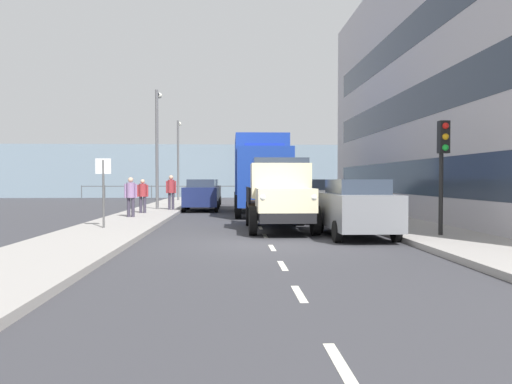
% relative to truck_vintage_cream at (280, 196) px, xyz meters
% --- Properties ---
extents(ground_plane, '(80.00, 80.00, 0.00)m').
position_rel_truck_vintage_cream_xyz_m(ground_plane, '(0.60, -6.82, -1.18)').
color(ground_plane, '#38383D').
extents(sidewalk_left, '(2.73, 41.44, 0.15)m').
position_rel_truck_vintage_cream_xyz_m(sidewalk_left, '(-4.38, -6.82, -1.10)').
color(sidewalk_left, '#9E9993').
rests_on(sidewalk_left, ground_plane).
extents(sidewalk_right, '(2.73, 41.44, 0.15)m').
position_rel_truck_vintage_cream_xyz_m(sidewalk_right, '(5.59, -6.82, -1.10)').
color(sidewalk_right, '#9E9993').
rests_on(sidewalk_right, ground_plane).
extents(road_centreline_markings, '(0.12, 36.77, 0.01)m').
position_rel_truck_vintage_cream_xyz_m(road_centreline_markings, '(0.60, -6.03, -1.17)').
color(road_centreline_markings, silver).
rests_on(road_centreline_markings, ground_plane).
extents(building_terrace, '(6.48, 24.55, 11.78)m').
position_rel_truck_vintage_cream_xyz_m(building_terrace, '(-8.97, -5.47, 4.71)').
color(building_terrace, '#B7B2B7').
rests_on(building_terrace, ground_plane).
extents(sea_horizon, '(80.00, 0.80, 5.00)m').
position_rel_truck_vintage_cream_xyz_m(sea_horizon, '(0.60, -30.54, 1.32)').
color(sea_horizon, gray).
rests_on(sea_horizon, ground_plane).
extents(seawall_railing, '(28.08, 0.08, 1.20)m').
position_rel_truck_vintage_cream_xyz_m(seawall_railing, '(0.60, -26.94, -0.26)').
color(seawall_railing, '#4C5156').
rests_on(seawall_railing, ground_plane).
extents(truck_vintage_cream, '(2.17, 5.64, 2.43)m').
position_rel_truck_vintage_cream_xyz_m(truck_vintage_cream, '(0.00, 0.00, 0.00)').
color(truck_vintage_cream, black).
rests_on(truck_vintage_cream, ground_plane).
extents(lorry_cargo_blue, '(2.58, 8.20, 3.87)m').
position_rel_truck_vintage_cream_xyz_m(lorry_cargo_blue, '(0.19, -8.06, 0.90)').
color(lorry_cargo_blue, '#193899').
rests_on(lorry_cargo_blue, ground_plane).
extents(car_grey_kerbside_near, '(1.82, 4.30, 1.72)m').
position_rel_truck_vintage_cream_xyz_m(car_grey_kerbside_near, '(-2.07, 1.81, -0.28)').
color(car_grey_kerbside_near, slate).
rests_on(car_grey_kerbside_near, ground_plane).
extents(car_white_kerbside_1, '(1.94, 4.32, 1.72)m').
position_rel_truck_vintage_cream_xyz_m(car_white_kerbside_1, '(-2.07, -4.31, -0.28)').
color(car_white_kerbside_1, white).
rests_on(car_white_kerbside_1, ground_plane).
extents(car_teal_kerbside_2, '(1.79, 4.52, 1.72)m').
position_rel_truck_vintage_cream_xyz_m(car_teal_kerbside_2, '(-2.07, -9.82, -0.28)').
color(car_teal_kerbside_2, '#1E6670').
rests_on(car_teal_kerbside_2, ground_plane).
extents(car_navy_oppositeside_0, '(1.88, 4.00, 1.72)m').
position_rel_truck_vintage_cream_xyz_m(car_navy_oppositeside_0, '(3.27, -10.68, -0.28)').
color(car_navy_oppositeside_0, navy).
rests_on(car_navy_oppositeside_0, ground_plane).
extents(car_black_oppositeside_1, '(1.86, 4.35, 1.72)m').
position_rel_truck_vintage_cream_xyz_m(car_black_oppositeside_1, '(3.27, -15.82, -0.28)').
color(car_black_oppositeside_1, black).
rests_on(car_black_oppositeside_1, ground_plane).
extents(pedestrian_by_lamp, '(0.53, 0.34, 1.66)m').
position_rel_truck_vintage_cream_xyz_m(pedestrian_by_lamp, '(5.84, -4.44, -0.06)').
color(pedestrian_by_lamp, '#383342').
rests_on(pedestrian_by_lamp, sidewalk_right).
extents(pedestrian_in_dark_coat, '(0.53, 0.34, 1.58)m').
position_rel_truck_vintage_cream_xyz_m(pedestrian_in_dark_coat, '(5.79, -6.92, -0.11)').
color(pedestrian_in_dark_coat, '#383342').
rests_on(pedestrian_in_dark_coat, sidewalk_right).
extents(pedestrian_with_bag, '(0.53, 0.34, 1.79)m').
position_rel_truck_vintage_cream_xyz_m(pedestrian_with_bag, '(4.77, -9.39, 0.03)').
color(pedestrian_with_bag, '#383342').
rests_on(pedestrian_with_bag, sidewalk_right).
extents(traffic_light_near, '(0.28, 0.41, 3.20)m').
position_rel_truck_vintage_cream_xyz_m(traffic_light_near, '(-4.29, 2.86, 1.29)').
color(traffic_light_near, black).
rests_on(traffic_light_near, sidewalk_left).
extents(lamp_post_promenade, '(0.32, 1.14, 6.32)m').
position_rel_truck_vintage_cream_xyz_m(lamp_post_promenade, '(5.58, -10.23, 2.74)').
color(lamp_post_promenade, '#59595B').
rests_on(lamp_post_promenade, sidewalk_right).
extents(lamp_post_far, '(0.32, 1.14, 6.01)m').
position_rel_truck_vintage_cream_xyz_m(lamp_post_far, '(5.67, -21.37, 2.58)').
color(lamp_post_far, '#59595B').
rests_on(lamp_post_far, sidewalk_right).
extents(street_sign, '(0.50, 0.07, 2.25)m').
position_rel_truck_vintage_cream_xyz_m(street_sign, '(5.77, 0.18, 0.50)').
color(street_sign, '#4C4C4C').
rests_on(street_sign, sidewalk_right).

